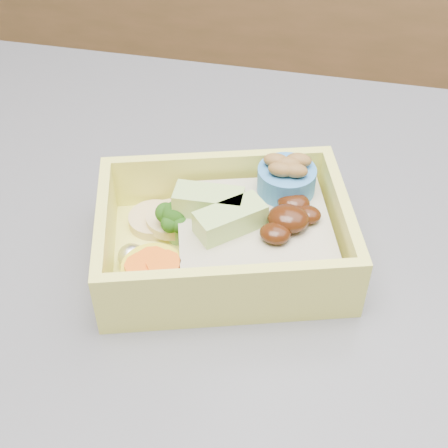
# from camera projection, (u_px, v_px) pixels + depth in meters

# --- Properties ---
(bento_box) EXTENTS (0.20, 0.17, 0.06)m
(bento_box) POSITION_uv_depth(u_px,v_px,m) (232.00, 234.00, 0.44)
(bento_box) COLOR #F1EE63
(bento_box) RESTS_ON island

